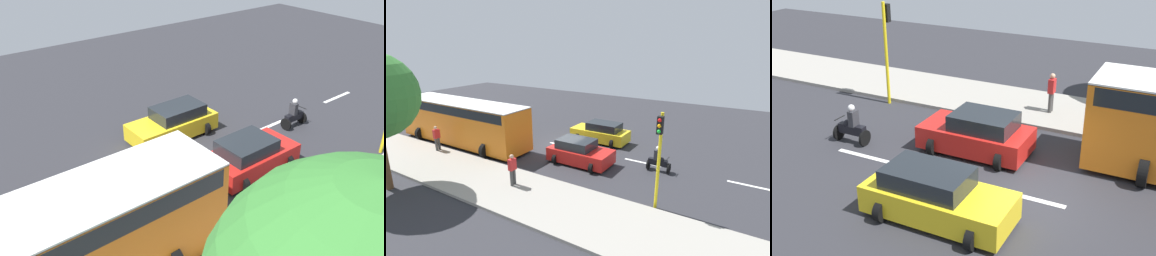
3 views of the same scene
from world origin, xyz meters
TOP-DOWN VIEW (x-y plane):
  - ground_plane at (0.00, 0.00)m, footprint 40.00×60.00m
  - sidewalk at (7.00, 0.00)m, footprint 4.00×60.00m
  - lane_stripe_mid at (0.00, 0.00)m, footprint 0.20×2.40m
  - lane_stripe_south at (0.00, 6.00)m, footprint 0.20×2.40m
  - car_yellow_cab at (-2.17, 1.91)m, footprint 2.19×4.23m
  - car_red at (2.12, 2.67)m, footprint 2.34×3.89m
  - motorcycle at (0.73, 7.16)m, footprint 0.60×1.30m
  - pedestrian_by_tree at (6.67, 1.41)m, footprint 0.40×0.24m
  - traffic_light_corner at (4.85, 8.31)m, footprint 0.49×0.24m

SIDE VIEW (x-z plane):
  - ground_plane at x=0.00m, z-range -0.10..0.00m
  - lane_stripe_mid at x=0.00m, z-range 0.00..0.01m
  - lane_stripe_south at x=0.00m, z-range 0.00..0.01m
  - sidewalk at x=7.00m, z-range 0.00..0.15m
  - motorcycle at x=0.73m, z-range -0.12..1.41m
  - car_red at x=2.12m, z-range -0.05..1.47m
  - car_yellow_cab at x=-2.17m, z-range -0.05..1.47m
  - pedestrian_by_tree at x=6.67m, z-range 0.21..1.90m
  - traffic_light_corner at x=4.85m, z-range 0.68..5.18m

